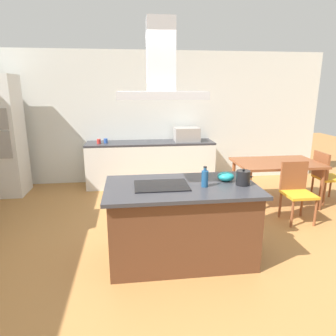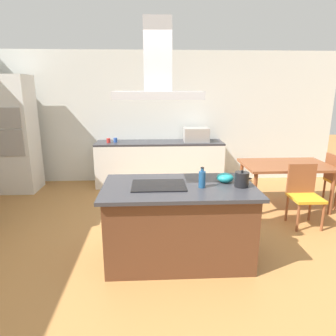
{
  "view_description": "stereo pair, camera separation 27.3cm",
  "coord_description": "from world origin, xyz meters",
  "px_view_note": "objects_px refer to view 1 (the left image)",
  "views": [
    {
      "loc": [
        -0.56,
        -3.21,
        1.96
      ],
      "look_at": [
        -0.1,
        0.4,
        1.0
      ],
      "focal_mm": 32.47,
      "sensor_mm": 36.0,
      "label": 1
    },
    {
      "loc": [
        -0.29,
        -3.24,
        1.96
      ],
      "look_at": [
        -0.1,
        0.4,
        1.0
      ],
      "focal_mm": 32.47,
      "sensor_mm": 36.0,
      "label": 2
    }
  ],
  "objects_px": {
    "olive_oil_bottle": "(205,178)",
    "tea_kettle": "(243,178)",
    "dining_table": "(277,167)",
    "chair_facing_island": "(296,188)",
    "coffee_mug_blue": "(106,141)",
    "countertop_microwave": "(187,134)",
    "coffee_mug_red": "(99,141)",
    "mixing_bowl": "(226,176)",
    "range_hood": "(161,74)",
    "wall_oven_stack": "(1,137)",
    "cooktop": "(161,186)",
    "chair_at_right_end": "(325,174)"
  },
  "relations": [
    {
      "from": "countertop_microwave",
      "to": "dining_table",
      "type": "relative_size",
      "value": 0.36
    },
    {
      "from": "olive_oil_bottle",
      "to": "coffee_mug_red",
      "type": "height_order",
      "value": "olive_oil_bottle"
    },
    {
      "from": "olive_oil_bottle",
      "to": "wall_oven_stack",
      "type": "height_order",
      "value": "wall_oven_stack"
    },
    {
      "from": "chair_facing_island",
      "to": "olive_oil_bottle",
      "type": "bearing_deg",
      "value": -150.77
    },
    {
      "from": "tea_kettle",
      "to": "mixing_bowl",
      "type": "relative_size",
      "value": 1.06
    },
    {
      "from": "coffee_mug_red",
      "to": "dining_table",
      "type": "xyz_separation_m",
      "value": [
        3.08,
        -1.31,
        -0.28
      ]
    },
    {
      "from": "coffee_mug_blue",
      "to": "chair_facing_island",
      "type": "height_order",
      "value": "coffee_mug_blue"
    },
    {
      "from": "chair_facing_island",
      "to": "cooktop",
      "type": "bearing_deg",
      "value": -158.33
    },
    {
      "from": "tea_kettle",
      "to": "coffee_mug_blue",
      "type": "distance_m",
      "value": 3.41
    },
    {
      "from": "olive_oil_bottle",
      "to": "wall_oven_stack",
      "type": "relative_size",
      "value": 0.11
    },
    {
      "from": "coffee_mug_blue",
      "to": "dining_table",
      "type": "bearing_deg",
      "value": -24.76
    },
    {
      "from": "mixing_bowl",
      "to": "coffee_mug_blue",
      "type": "relative_size",
      "value": 2.18
    },
    {
      "from": "tea_kettle",
      "to": "coffee_mug_red",
      "type": "distance_m",
      "value": 3.44
    },
    {
      "from": "mixing_bowl",
      "to": "countertop_microwave",
      "type": "height_order",
      "value": "countertop_microwave"
    },
    {
      "from": "olive_oil_bottle",
      "to": "countertop_microwave",
      "type": "height_order",
      "value": "countertop_microwave"
    },
    {
      "from": "tea_kettle",
      "to": "chair_facing_island",
      "type": "xyz_separation_m",
      "value": [
        1.21,
        0.92,
        -0.48
      ]
    },
    {
      "from": "tea_kettle",
      "to": "chair_facing_island",
      "type": "distance_m",
      "value": 1.6
    },
    {
      "from": "countertop_microwave",
      "to": "dining_table",
      "type": "height_order",
      "value": "countertop_microwave"
    },
    {
      "from": "cooktop",
      "to": "range_hood",
      "type": "xyz_separation_m",
      "value": [
        0.0,
        0.0,
        1.2
      ]
    },
    {
      "from": "range_hood",
      "to": "countertop_microwave",
      "type": "bearing_deg",
      "value": 73.92
    },
    {
      "from": "mixing_bowl",
      "to": "range_hood",
      "type": "bearing_deg",
      "value": -172.54
    },
    {
      "from": "coffee_mug_red",
      "to": "chair_at_right_end",
      "type": "distance_m",
      "value": 4.22
    },
    {
      "from": "countertop_microwave",
      "to": "chair_facing_island",
      "type": "height_order",
      "value": "countertop_microwave"
    },
    {
      "from": "chair_facing_island",
      "to": "coffee_mug_blue",
      "type": "bearing_deg",
      "value": 145.51
    },
    {
      "from": "olive_oil_bottle",
      "to": "tea_kettle",
      "type": "bearing_deg",
      "value": 1.0
    },
    {
      "from": "cooktop",
      "to": "chair_at_right_end",
      "type": "relative_size",
      "value": 0.67
    },
    {
      "from": "tea_kettle",
      "to": "coffee_mug_red",
      "type": "height_order",
      "value": "tea_kettle"
    },
    {
      "from": "dining_table",
      "to": "chair_facing_island",
      "type": "distance_m",
      "value": 0.68
    },
    {
      "from": "mixing_bowl",
      "to": "countertop_microwave",
      "type": "xyz_separation_m",
      "value": [
        0.06,
        2.78,
        0.09
      ]
    },
    {
      "from": "coffee_mug_red",
      "to": "mixing_bowl",
      "type": "bearing_deg",
      "value": -57.77
    },
    {
      "from": "countertop_microwave",
      "to": "coffee_mug_red",
      "type": "xyz_separation_m",
      "value": [
        -1.77,
        -0.06,
        -0.09
      ]
    },
    {
      "from": "chair_facing_island",
      "to": "dining_table",
      "type": "bearing_deg",
      "value": 90.0
    },
    {
      "from": "dining_table",
      "to": "chair_facing_island",
      "type": "height_order",
      "value": "chair_facing_island"
    },
    {
      "from": "tea_kettle",
      "to": "chair_at_right_end",
      "type": "height_order",
      "value": "tea_kettle"
    },
    {
      "from": "coffee_mug_red",
      "to": "wall_oven_stack",
      "type": "relative_size",
      "value": 0.04
    },
    {
      "from": "tea_kettle",
      "to": "coffee_mug_red",
      "type": "relative_size",
      "value": 2.3
    },
    {
      "from": "chair_at_right_end",
      "to": "coffee_mug_red",
      "type": "bearing_deg",
      "value": 161.84
    },
    {
      "from": "olive_oil_bottle",
      "to": "coffee_mug_blue",
      "type": "bearing_deg",
      "value": 113.52
    },
    {
      "from": "coffee_mug_red",
      "to": "dining_table",
      "type": "height_order",
      "value": "coffee_mug_red"
    },
    {
      "from": "coffee_mug_red",
      "to": "coffee_mug_blue",
      "type": "distance_m",
      "value": 0.14
    },
    {
      "from": "coffee_mug_blue",
      "to": "tea_kettle",
      "type": "bearing_deg",
      "value": -59.57
    },
    {
      "from": "wall_oven_stack",
      "to": "range_hood",
      "type": "xyz_separation_m",
      "value": [
        2.67,
        -2.65,
        1.0
      ]
    },
    {
      "from": "countertop_microwave",
      "to": "chair_facing_island",
      "type": "bearing_deg",
      "value": -57.31
    },
    {
      "from": "cooktop",
      "to": "chair_at_right_end",
      "type": "xyz_separation_m",
      "value": [
        3.05,
        1.51,
        -0.4
      ]
    },
    {
      "from": "olive_oil_bottle",
      "to": "dining_table",
      "type": "height_order",
      "value": "olive_oil_bottle"
    },
    {
      "from": "olive_oil_bottle",
      "to": "countertop_microwave",
      "type": "xyz_separation_m",
      "value": [
        0.36,
        2.96,
        0.04
      ]
    },
    {
      "from": "tea_kettle",
      "to": "coffee_mug_red",
      "type": "bearing_deg",
      "value": 122.73
    },
    {
      "from": "mixing_bowl",
      "to": "coffee_mug_blue",
      "type": "bearing_deg",
      "value": 119.77
    },
    {
      "from": "wall_oven_stack",
      "to": "chair_at_right_end",
      "type": "xyz_separation_m",
      "value": [
        5.72,
        -1.13,
        -0.59
      ]
    },
    {
      "from": "wall_oven_stack",
      "to": "dining_table",
      "type": "distance_m",
      "value": 4.96
    }
  ]
}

